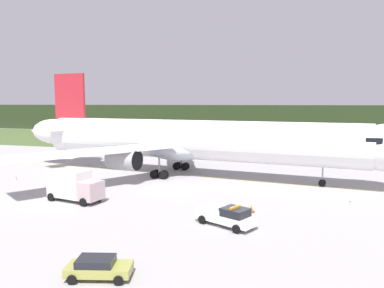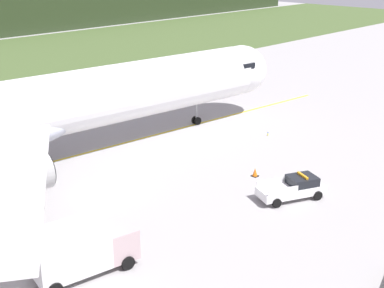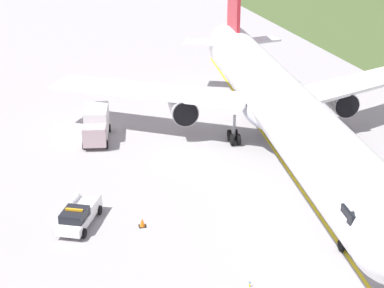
# 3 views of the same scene
# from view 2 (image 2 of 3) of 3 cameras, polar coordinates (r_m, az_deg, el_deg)

# --- Properties ---
(ground) EXTENTS (320.00, 320.00, 0.00)m
(ground) POSITION_cam_2_polar(r_m,az_deg,el_deg) (43.59, -9.77, -5.61)
(ground) COLOR #9D999A
(taxiway_centerline_main) EXTENTS (77.60, 8.27, 0.01)m
(taxiway_centerline_main) POSITION_cam_2_polar(r_m,az_deg,el_deg) (51.38, -15.44, -2.00)
(taxiway_centerline_main) COLOR yellow
(taxiway_centerline_main) RESTS_ON ground
(airliner) EXTENTS (59.65, 46.78, 15.76)m
(airliner) POSITION_cam_2_polar(r_m,az_deg,el_deg) (49.51, -16.54, 3.54)
(airliner) COLOR white
(airliner) RESTS_ON ground
(ops_pickup_truck) EXTENTS (5.82, 4.12, 1.94)m
(ops_pickup_truck) POSITION_cam_2_polar(r_m,az_deg,el_deg) (43.08, 10.96, -4.68)
(ops_pickup_truck) COLOR white
(ops_pickup_truck) RESTS_ON ground
(catering_truck) EXTENTS (6.70, 3.62, 3.60)m
(catering_truck) POSITION_cam_2_polar(r_m,az_deg,el_deg) (33.16, -11.92, -10.97)
(catering_truck) COLOR #B89FA2
(catering_truck) RESTS_ON ground
(apron_cone) EXTENTS (0.59, 0.59, 0.74)m
(apron_cone) POSITION_cam_2_polar(r_m,az_deg,el_deg) (46.90, 6.85, -3.07)
(apron_cone) COLOR black
(apron_cone) RESTS_ON ground
(taxiway_edge_light_east) EXTENTS (0.12, 0.12, 0.40)m
(taxiway_edge_light_east) POSITION_cam_2_polar(r_m,az_deg,el_deg) (57.45, 8.23, 1.11)
(taxiway_edge_light_east) COLOR yellow
(taxiway_edge_light_east) RESTS_ON ground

